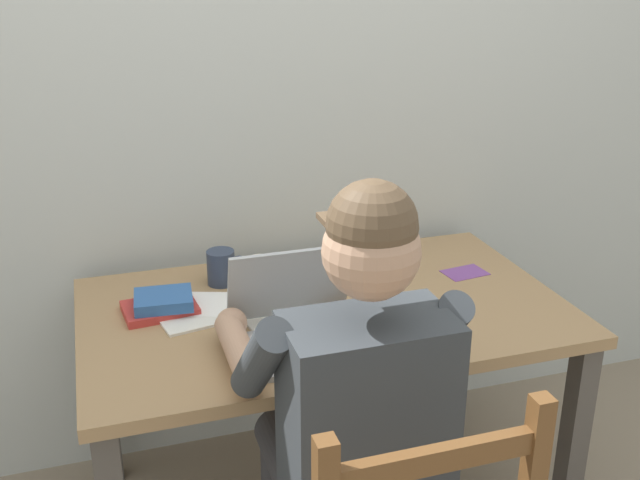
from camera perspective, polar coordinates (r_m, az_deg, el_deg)
back_wall at (r=2.37m, az=-3.30°, el=13.17°), size 6.00×0.04×2.60m
desk at (r=2.14m, az=0.32°, el=-7.19°), size 1.34×0.80×0.70m
seated_person at (r=1.69m, az=2.25°, el=-12.88°), size 0.50×0.60×1.24m
laptop at (r=1.90m, az=-1.52°, el=-6.23°), size 0.33×0.31×0.22m
computer_mouse at (r=1.97m, az=7.22°, el=-6.53°), size 0.06×0.10×0.03m
coffee_mug_white at (r=2.19m, az=-4.51°, el=-2.56°), size 0.11×0.07×0.10m
coffee_mug_dark at (r=2.23m, az=-7.50°, el=-2.07°), size 0.12×0.08×0.10m
book_stack_main at (r=2.10m, az=-11.98°, el=-4.82°), size 0.21×0.16×0.05m
paper_pile_near_laptop at (r=2.03m, az=-2.97°, el=-5.88°), size 0.23×0.22×0.01m
paper_pile_back_corner at (r=2.12m, az=-8.90°, el=-4.92°), size 0.26×0.22×0.01m
paper_pile_side at (r=2.07m, az=-8.91°, el=-5.61°), size 0.26×0.20×0.01m
landscape_photo_print at (r=2.35m, az=10.99°, el=-2.45°), size 0.14×0.11×0.00m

